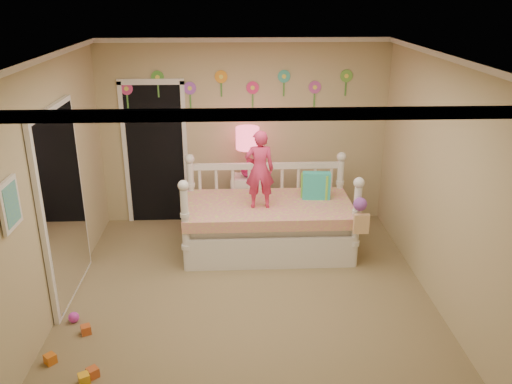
{
  "coord_description": "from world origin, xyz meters",
  "views": [
    {
      "loc": [
        -0.13,
        -4.94,
        3.18
      ],
      "look_at": [
        0.1,
        0.6,
        1.05
      ],
      "focal_mm": 36.99,
      "sensor_mm": 36.0,
      "label": 1
    }
  ],
  "objects_px": {
    "daybed": "(268,208)",
    "nightstand": "(248,202)",
    "child": "(260,170)",
    "table_lamp": "(248,144)"
  },
  "relations": [
    {
      "from": "nightstand",
      "to": "table_lamp",
      "type": "height_order",
      "value": "table_lamp"
    },
    {
      "from": "child",
      "to": "table_lamp",
      "type": "distance_m",
      "value": 0.86
    },
    {
      "from": "nightstand",
      "to": "child",
      "type": "bearing_deg",
      "value": -77.12
    },
    {
      "from": "daybed",
      "to": "nightstand",
      "type": "xyz_separation_m",
      "value": [
        -0.24,
        0.72,
        -0.21
      ]
    },
    {
      "from": "daybed",
      "to": "nightstand",
      "type": "bearing_deg",
      "value": 108.34
    },
    {
      "from": "daybed",
      "to": "child",
      "type": "bearing_deg",
      "value": -134.64
    },
    {
      "from": "nightstand",
      "to": "table_lamp",
      "type": "relative_size",
      "value": 1.08
    },
    {
      "from": "child",
      "to": "nightstand",
      "type": "height_order",
      "value": "child"
    },
    {
      "from": "child",
      "to": "nightstand",
      "type": "distance_m",
      "value": 1.14
    },
    {
      "from": "child",
      "to": "daybed",
      "type": "bearing_deg",
      "value": -136.72
    }
  ]
}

